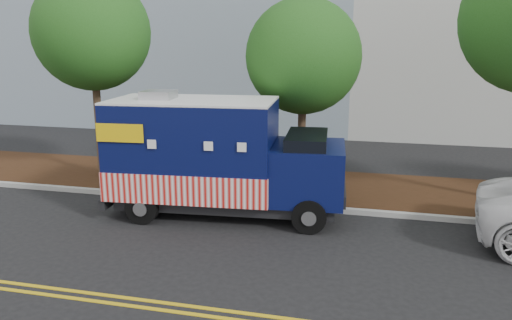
# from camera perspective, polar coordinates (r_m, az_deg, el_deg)

# --- Properties ---
(ground) EXTENTS (120.00, 120.00, 0.00)m
(ground) POSITION_cam_1_polar(r_m,az_deg,el_deg) (13.64, -1.08, -7.19)
(ground) COLOR black
(ground) RESTS_ON ground
(curb) EXTENTS (120.00, 0.18, 0.15)m
(curb) POSITION_cam_1_polar(r_m,az_deg,el_deg) (14.89, 0.28, -5.04)
(curb) COLOR #9E9E99
(curb) RESTS_ON ground
(mulch_strip) EXTENTS (120.00, 4.00, 0.15)m
(mulch_strip) POSITION_cam_1_polar(r_m,az_deg,el_deg) (16.85, 1.92, -2.80)
(mulch_strip) COLOR black
(mulch_strip) RESTS_ON ground
(centerline_near) EXTENTS (120.00, 0.10, 0.01)m
(centerline_near) POSITION_cam_1_polar(r_m,az_deg,el_deg) (9.80, -7.91, -16.17)
(centerline_near) COLOR gold
(centerline_near) RESTS_ON ground
(centerline_far) EXTENTS (120.00, 0.10, 0.01)m
(centerline_far) POSITION_cam_1_polar(r_m,az_deg,el_deg) (9.60, -8.47, -16.88)
(centerline_far) COLOR gold
(centerline_far) RESTS_ON ground
(tree_a) EXTENTS (3.89, 3.89, 7.02)m
(tree_a) POSITION_cam_1_polar(r_m,az_deg,el_deg) (17.99, -18.25, 13.68)
(tree_a) COLOR #38281C
(tree_a) RESTS_ON ground
(tree_b) EXTENTS (3.63, 3.63, 6.13)m
(tree_b) POSITION_cam_1_polar(r_m,az_deg,el_deg) (16.01, 5.43, 11.67)
(tree_b) COLOR #38281C
(tree_b) RESTS_ON ground
(sign_post) EXTENTS (0.06, 0.06, 2.40)m
(sign_post) POSITION_cam_1_polar(r_m,az_deg,el_deg) (15.97, -12.93, 0.10)
(sign_post) COLOR #473828
(sign_post) RESTS_ON ground
(food_truck) EXTENTS (6.77, 2.98, 3.47)m
(food_truck) POSITION_cam_1_polar(r_m,az_deg,el_deg) (13.96, -4.78, 0.03)
(food_truck) COLOR black
(food_truck) RESTS_ON ground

